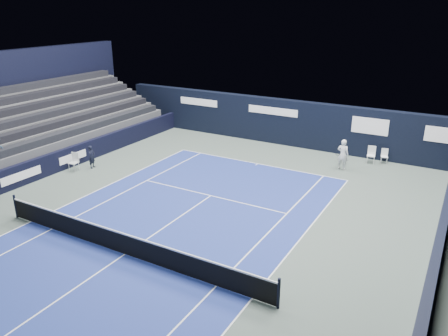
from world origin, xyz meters
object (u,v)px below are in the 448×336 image
(folding_chair_back_a, at_px, (372,152))
(tennis_player, at_px, (343,154))
(folding_chair_back_b, at_px, (384,155))
(tennis_net, at_px, (124,243))
(line_judge_chair, at_px, (74,160))

(folding_chair_back_a, xyz_separation_m, tennis_player, (-1.22, -2.05, 0.21))
(folding_chair_back_b, bearing_deg, tennis_net, -127.26)
(line_judge_chair, distance_m, tennis_net, 10.44)
(folding_chair_back_a, height_order, line_judge_chair, line_judge_chair)
(folding_chair_back_a, distance_m, tennis_net, 16.62)
(line_judge_chair, bearing_deg, tennis_player, 20.55)
(tennis_player, bearing_deg, folding_chair_back_b, 51.10)
(folding_chair_back_a, xyz_separation_m, tennis_net, (-5.90, -15.53, -0.19))
(tennis_player, bearing_deg, folding_chair_back_a, 59.26)
(line_judge_chair, height_order, tennis_net, tennis_net)
(folding_chair_back_b, relative_size, tennis_player, 0.49)
(folding_chair_back_b, bearing_deg, line_judge_chair, -160.98)
(tennis_player, bearing_deg, line_judge_chair, -149.74)
(tennis_net, bearing_deg, folding_chair_back_b, 67.38)
(folding_chair_back_a, relative_size, tennis_net, 0.08)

